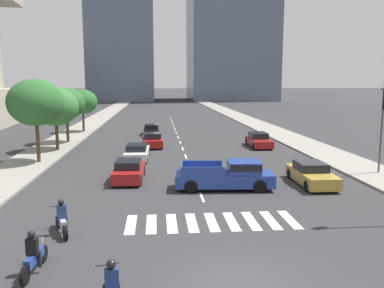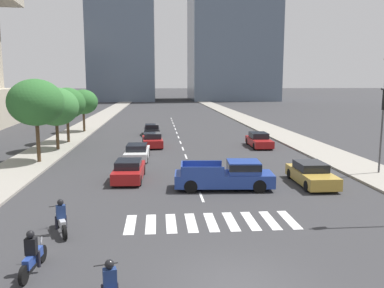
% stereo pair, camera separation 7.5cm
% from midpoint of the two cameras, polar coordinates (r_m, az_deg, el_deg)
% --- Properties ---
extents(ground_plane, '(800.00, 800.00, 0.00)m').
position_cam_midpoint_polar(ground_plane, '(13.12, 6.44, -19.51)').
color(ground_plane, '#333335').
extents(sidewalk_east, '(4.00, 260.00, 0.15)m').
position_cam_midpoint_polar(sidewalk_east, '(44.26, 14.45, 0.59)').
color(sidewalk_east, gray).
rests_on(sidewalk_east, ground).
extents(sidewalk_west, '(4.00, 260.00, 0.15)m').
position_cam_midpoint_polar(sidewalk_west, '(42.92, -18.24, 0.17)').
color(sidewalk_west, gray).
rests_on(sidewalk_west, ground).
extents(crosswalk_near, '(7.65, 2.48, 0.01)m').
position_cam_midpoint_polar(crosswalk_near, '(18.25, 2.87, -11.07)').
color(crosswalk_near, silver).
rests_on(crosswalk_near, ground).
extents(lane_divider_center, '(0.14, 50.00, 0.01)m').
position_cam_midpoint_polar(lane_divider_center, '(45.48, -1.90, 0.99)').
color(lane_divider_center, silver).
rests_on(lane_divider_center, ground).
extents(motorcycle_trailing, '(1.09, 2.08, 1.49)m').
position_cam_midpoint_polar(motorcycle_trailing, '(17.62, -18.12, -10.27)').
color(motorcycle_trailing, black).
rests_on(motorcycle_trailing, ground).
extents(motorcycle_third, '(0.70, 2.19, 1.49)m').
position_cam_midpoint_polar(motorcycle_third, '(14.51, -21.68, -14.66)').
color(motorcycle_third, black).
rests_on(motorcycle_third, ground).
extents(pickup_truck, '(5.86, 2.35, 1.67)m').
position_cam_midpoint_polar(pickup_truck, '(23.49, 5.36, -4.49)').
color(pickup_truck, navy).
rests_on(pickup_truck, ground).
extents(sedan_red_0, '(2.09, 4.57, 1.37)m').
position_cam_midpoint_polar(sedan_red_0, '(38.85, -5.64, 0.53)').
color(sedan_red_0, maroon).
rests_on(sedan_red_0, ground).
extents(sedan_red_1, '(1.95, 4.43, 1.33)m').
position_cam_midpoint_polar(sedan_red_1, '(25.83, -8.92, -3.79)').
color(sedan_red_1, maroon).
rests_on(sedan_red_1, ground).
extents(sedan_gold_2, '(1.95, 4.64, 1.35)m').
position_cam_midpoint_polar(sedan_gold_2, '(25.57, 16.79, -4.17)').
color(sedan_gold_2, '#B28E38').
rests_on(sedan_gold_2, ground).
extents(sedan_red_3, '(1.89, 4.74, 1.36)m').
position_cam_midpoint_polar(sedan_red_3, '(39.20, 9.61, 0.52)').
color(sedan_red_3, maroon).
rests_on(sedan_red_3, ground).
extents(sedan_white_4, '(1.95, 4.78, 1.27)m').
position_cam_midpoint_polar(sedan_white_4, '(32.62, -7.78, -1.17)').
color(sedan_white_4, silver).
rests_on(sedan_white_4, ground).
extents(sedan_black_5, '(1.89, 4.44, 1.27)m').
position_cam_midpoint_polar(sedan_black_5, '(47.73, -5.72, 2.03)').
color(sedan_black_5, black).
rests_on(sedan_black_5, ground).
extents(street_lamp_east, '(0.50, 0.24, 7.66)m').
position_cam_midpoint_polar(street_lamp_east, '(29.38, 25.76, 4.77)').
color(street_lamp_east, '#3F3F42').
rests_on(street_lamp_east, sidewalk_east).
extents(street_tree_nearest, '(4.16, 4.16, 6.32)m').
position_cam_midpoint_polar(street_tree_nearest, '(32.39, -21.38, 5.54)').
color(street_tree_nearest, '#4C3823').
rests_on(street_tree_nearest, sidewalk_west).
extents(street_tree_second, '(4.07, 4.07, 5.60)m').
position_cam_midpoint_polar(street_tree_second, '(38.12, -18.84, 5.07)').
color(street_tree_second, '#4C3823').
rests_on(street_tree_second, sidewalk_west).
extents(street_tree_third, '(3.72, 3.72, 5.53)m').
position_cam_midpoint_polar(street_tree_third, '(42.43, -17.42, 5.57)').
color(street_tree_third, '#4C3823').
rests_on(street_tree_third, sidewalk_west).
extents(street_tree_fourth, '(3.58, 3.58, 5.18)m').
position_cam_midpoint_polar(street_tree_fourth, '(51.21, -15.26, 5.83)').
color(street_tree_fourth, '#4C3823').
rests_on(street_tree_fourth, sidewalk_west).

